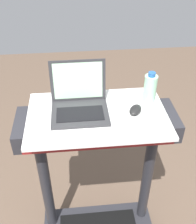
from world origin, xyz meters
TOP-DOWN VIEW (x-y plane):
  - desk_board at (0.00, 0.70)m, footprint 0.76×0.47m
  - laptop at (-0.09, 0.75)m, footprint 0.31×0.27m
  - computer_mouse at (0.21, 0.69)m, footprint 0.10×0.12m
  - water_bottle at (0.31, 0.79)m, footprint 0.07×0.07m

SIDE VIEW (x-z plane):
  - desk_board at x=0.00m, z-range 1.12..1.14m
  - computer_mouse at x=0.21m, z-range 1.14..1.18m
  - laptop at x=-0.09m, z-range 1.07..1.32m
  - water_bottle at x=0.31m, z-range 1.14..1.33m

